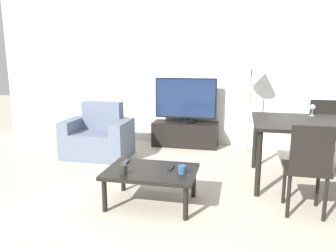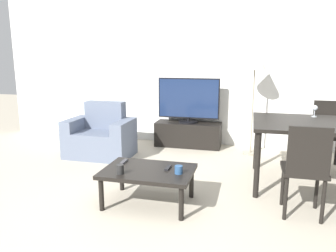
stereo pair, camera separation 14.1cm
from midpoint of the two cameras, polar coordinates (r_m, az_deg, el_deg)
The scene contains 15 objects.
ground_plane at distance 2.87m, azimuth -9.22°, elevation -19.89°, with size 18.00×18.00×0.00m, color #B2A893.
wall_back at distance 5.72m, azimuth 2.99°, elevation 10.40°, with size 7.12×0.06×2.70m.
armchair at distance 5.14m, azimuth -12.79°, elevation -1.99°, with size 0.98×0.66×0.82m.
tv_stand at distance 5.61m, azimuth 2.30°, elevation -1.44°, with size 1.11×0.39×0.41m.
tv at distance 5.50m, azimuth 2.35°, elevation 4.48°, with size 1.03×0.32×0.75m.
coffee_table at distance 3.41m, azimuth -4.16°, elevation -8.28°, with size 0.92×0.64×0.37m.
dining_table at distance 4.15m, azimuth 23.91°, elevation -0.29°, with size 1.49×1.09×0.77m.
dining_chair_near at distance 3.34m, azimuth 22.06°, elevation -6.29°, with size 0.40×0.40×0.91m.
dining_chair_far at distance 5.06m, azimuth 24.77°, elevation -0.49°, with size 0.40×0.40×0.91m.
floor_lamp at distance 5.17m, azimuth 13.66°, elevation 10.37°, with size 0.32×0.32×1.62m.
remote_primary at distance 3.41m, azimuth -0.70°, elevation -7.30°, with size 0.04×0.15×0.02m.
remote_secondary at distance 3.62m, azimuth -8.48°, elevation -6.24°, with size 0.04×0.15×0.02m.
cup_white_near at distance 3.28m, azimuth -9.00°, elevation -7.55°, with size 0.07×0.07×0.10m.
cup_colored_far at distance 3.27m, azimuth 1.22°, elevation -7.60°, with size 0.08×0.08×0.08m.
wine_glass_right at distance 4.48m, azimuth 23.05°, elevation 2.92°, with size 0.07×0.07×0.15m.
Camera 1 is at (0.87, -2.27, 1.51)m, focal length 35.00 mm.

